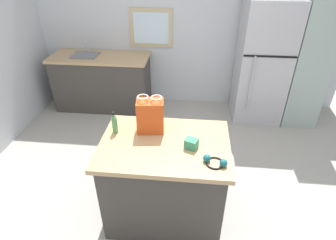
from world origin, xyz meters
name	(u,v)px	position (x,y,z in m)	size (l,w,h in m)	color
ground	(178,195)	(0.00, 0.00, 0.00)	(5.96, 5.96, 0.00)	#ADA89E
back_wall	(190,21)	(-0.01, 2.32, 1.38)	(4.97, 0.13, 2.76)	silver
kitchen_island	(165,180)	(-0.12, -0.23, 0.46)	(1.15, 0.83, 0.91)	#423D38
refrigerator	(262,62)	(1.11, 1.88, 0.91)	(0.72, 0.75, 1.81)	#B7B7BC
tall_cabinet	(310,49)	(1.74, 1.88, 1.13)	(0.50, 0.68, 2.26)	#9EB2A8
sink_counter	(102,82)	(-1.41, 1.94, 0.46)	(1.56, 0.64, 1.08)	#423D38
shopping_bag	(150,116)	(-0.27, -0.05, 1.06)	(0.26, 0.20, 0.36)	#DB511E
small_box	(191,144)	(0.11, -0.28, 0.95)	(0.10, 0.09, 0.09)	#388E66
bottle	(115,123)	(-0.60, -0.11, 1.00)	(0.05, 0.05, 0.21)	#4C9956
ear_defenders	(215,162)	(0.31, -0.47, 0.93)	(0.19, 0.19, 0.06)	black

